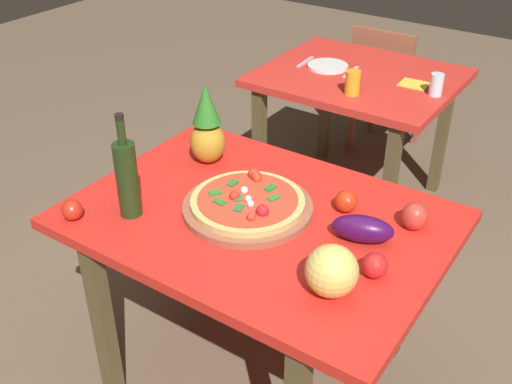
% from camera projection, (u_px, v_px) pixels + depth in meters
% --- Properties ---
extents(ground_plane, '(10.00, 10.00, 0.00)m').
position_uv_depth(ground_plane, '(258.00, 371.00, 2.52)').
color(ground_plane, brown).
extents(display_table, '(1.27, 0.92, 0.78)m').
position_uv_depth(display_table, '(259.00, 236.00, 2.15)').
color(display_table, brown).
rests_on(display_table, ground_plane).
extents(background_table, '(1.00, 0.86, 0.78)m').
position_uv_depth(background_table, '(358.00, 94.00, 3.29)').
color(background_table, brown).
rests_on(background_table, ground_plane).
extents(dining_chair, '(0.40, 0.40, 0.85)m').
position_uv_depth(dining_chair, '(385.00, 83.00, 3.90)').
color(dining_chair, '#98553F').
rests_on(dining_chair, ground_plane).
extents(pizza_board, '(0.45, 0.45, 0.02)m').
position_uv_depth(pizza_board, '(248.00, 207.00, 2.12)').
color(pizza_board, '#98553F').
rests_on(pizza_board, display_table).
extents(pizza, '(0.40, 0.40, 0.06)m').
position_uv_depth(pizza, '(248.00, 200.00, 2.11)').
color(pizza, tan).
rests_on(pizza, pizza_board).
extents(wine_bottle, '(0.08, 0.08, 0.38)m').
position_uv_depth(wine_bottle, '(127.00, 178.00, 2.03)').
color(wine_bottle, '#1E3414').
rests_on(wine_bottle, display_table).
extents(pineapple_left, '(0.14, 0.14, 0.32)m').
position_uv_depth(pineapple_left, '(207.00, 128.00, 2.35)').
color(pineapple_left, '#BD8826').
rests_on(pineapple_left, display_table).
extents(melon, '(0.16, 0.16, 0.16)m').
position_uv_depth(melon, '(332.00, 271.00, 1.73)').
color(melon, '#E6CC61').
rests_on(melon, display_table).
extents(bell_pepper, '(0.09, 0.09, 0.10)m').
position_uv_depth(bell_pepper, '(414.00, 216.00, 2.02)').
color(bell_pepper, red).
rests_on(bell_pepper, display_table).
extents(eggplant, '(0.22, 0.15, 0.09)m').
position_uv_depth(eggplant, '(363.00, 229.00, 1.96)').
color(eggplant, '#3B0C43').
rests_on(eggplant, display_table).
extents(tomato_near_board, '(0.08, 0.08, 0.08)m').
position_uv_depth(tomato_near_board, '(346.00, 201.00, 2.10)').
color(tomato_near_board, red).
rests_on(tomato_near_board, display_table).
extents(tomato_by_bottle, '(0.08, 0.08, 0.08)m').
position_uv_depth(tomato_by_bottle, '(375.00, 265.00, 1.81)').
color(tomato_by_bottle, red).
rests_on(tomato_by_bottle, display_table).
extents(tomato_beside_pepper, '(0.07, 0.07, 0.07)m').
position_uv_depth(tomato_beside_pepper, '(72.00, 210.00, 2.06)').
color(tomato_beside_pepper, red).
rests_on(tomato_beside_pepper, display_table).
extents(drinking_glass_juice, '(0.07, 0.07, 0.12)m').
position_uv_depth(drinking_glass_juice, '(353.00, 83.00, 2.97)').
color(drinking_glass_juice, orange).
rests_on(drinking_glass_juice, background_table).
extents(drinking_glass_water, '(0.07, 0.07, 0.11)m').
position_uv_depth(drinking_glass_water, '(436.00, 85.00, 2.96)').
color(drinking_glass_water, silver).
rests_on(drinking_glass_water, background_table).
extents(dinner_plate, '(0.22, 0.22, 0.02)m').
position_uv_depth(dinner_plate, '(328.00, 66.00, 3.31)').
color(dinner_plate, white).
rests_on(dinner_plate, background_table).
extents(fork_utensil, '(0.03, 0.18, 0.01)m').
position_uv_depth(fork_utensil, '(305.00, 62.00, 3.38)').
color(fork_utensil, silver).
rests_on(fork_utensil, background_table).
extents(knife_utensil, '(0.03, 0.18, 0.01)m').
position_uv_depth(knife_utensil, '(351.00, 72.00, 3.24)').
color(knife_utensil, silver).
rests_on(knife_utensil, background_table).
extents(napkin_folded, '(0.15, 0.13, 0.01)m').
position_uv_depth(napkin_folded, '(415.00, 84.00, 3.10)').
color(napkin_folded, yellow).
rests_on(napkin_folded, background_table).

